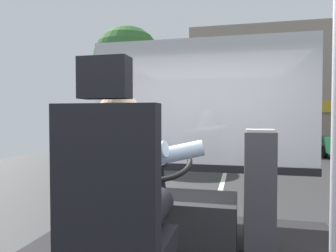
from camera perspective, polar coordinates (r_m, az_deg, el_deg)
The scene contains 9 objects.
ground at distance 10.77m, azimuth 10.67°, elevation -7.62°, with size 18.00×44.00×0.06m.
driver_seat at distance 1.56m, azimuth -9.69°, elevation -17.29°, with size 0.48×0.48×1.34m.
bus_driver at distance 1.63m, azimuth -7.90°, elevation -10.67°, with size 0.77×0.55×0.72m.
steering_console at distance 2.78m, azimuth 0.60°, elevation -16.27°, with size 1.10×0.96×0.85m.
handrail_pole at distance 1.60m, azimuth 28.43°, elevation -3.00°, with size 0.04×0.04×1.92m.
fare_box at distance 2.51m, azimuth 16.41°, elevation -11.94°, with size 0.23×0.26×0.99m.
windshield_panel at distance 3.46m, azimuth 5.75°, elevation 1.17°, with size 2.50×0.08×1.48m.
street_tree at distance 13.32m, azimuth -7.46°, elevation 11.70°, with size 2.80×2.80×5.46m.
shop_building at distance 20.32m, azimuth 24.01°, elevation 6.42°, with size 13.43×4.25×6.83m.
Camera 1 is at (0.44, -1.82, 1.75)m, focal length 33.27 mm.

